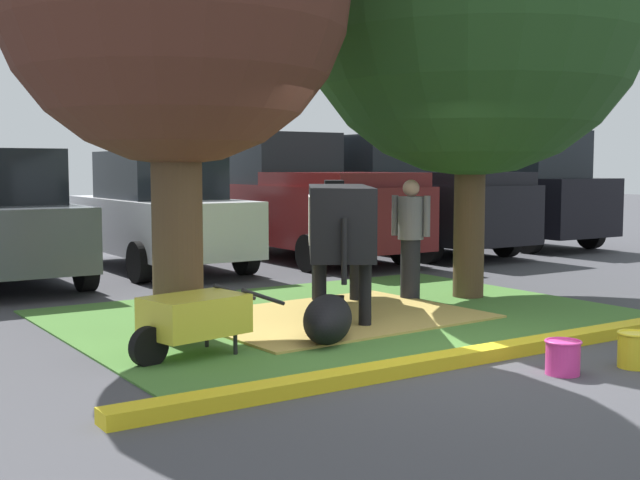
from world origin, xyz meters
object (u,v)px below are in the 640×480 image
pickup_truck_black (407,198)px  suv_black (509,189)px  bucket_yellow (635,349)px  pickup_truck_maroon (303,200)px  cow_holstein (339,221)px  bucket_pink (563,356)px  person_handler (411,236)px  calf_lying (328,319)px  hatchback_white (159,212)px  wheelbarrow (193,317)px

pickup_truck_black → suv_black: (2.79, -0.18, 0.16)m
bucket_yellow → pickup_truck_black: 9.96m
suv_black → pickup_truck_maroon: bearing=176.3°
cow_holstein → bucket_pink: (-0.09, -3.47, -0.97)m
person_handler → calf_lying: bearing=-146.9°
hatchback_white → pickup_truck_black: bearing=-0.8°
bucket_pink → bucket_yellow: 0.74m
bucket_pink → pickup_truck_black: size_ratio=0.06×
pickup_truck_maroon → suv_black: suv_black is taller
bucket_yellow → suv_black: 11.40m
pickup_truck_maroon → hatchback_white: bearing=-178.5°
pickup_truck_black → suv_black: 2.80m
bucket_yellow → pickup_truck_black: size_ratio=0.06×
pickup_truck_black → suv_black: bearing=-3.8°
wheelbarrow → bucket_yellow: size_ratio=5.12×
hatchback_white → calf_lying: bearing=-97.9°
person_handler → pickup_truck_maroon: 5.24m
bucket_yellow → wheelbarrow: bearing=141.2°
cow_holstein → wheelbarrow: 2.82m
cow_holstein → person_handler: 1.37m
bucket_yellow → hatchback_white: bearing=94.9°
cow_holstein → calf_lying: cow_holstein is taller
hatchback_white → pickup_truck_maroon: size_ratio=0.82×
bucket_pink → suv_black: suv_black is taller
hatchback_white → suv_black: 8.20m
cow_holstein → pickup_truck_maroon: pickup_truck_maroon is taller
cow_holstein → bucket_yellow: bearing=-80.2°
cow_holstein → hatchback_white: hatchback_white is taller
cow_holstein → pickup_truck_black: pickup_truck_black is taller
cow_holstein → pickup_truck_maroon: (2.82, 5.26, -0.01)m
suv_black → bucket_pink: bearing=-134.1°
cow_holstein → suv_black: suv_black is taller
bucket_pink → suv_black: 11.74m
calf_lying → bucket_yellow: (1.66, -2.37, -0.07)m
suv_black → pickup_truck_black: bearing=176.2°
calf_lying → hatchback_white: 6.57m
calf_lying → wheelbarrow: wheelbarrow is taller
calf_lying → pickup_truck_black: bearing=45.4°
cow_holstein → bucket_yellow: 3.83m
bucket_pink → pickup_truck_maroon: 9.25m
person_handler → pickup_truck_black: pickup_truck_black is taller
calf_lying → bucket_pink: calf_lying is taller
person_handler → bucket_pink: bearing=-110.8°
bucket_yellow → pickup_truck_black: (4.64, 8.76, 0.95)m
cow_holstein → suv_black: bearing=31.4°
wheelbarrow → bucket_pink: size_ratio=5.16×
bucket_pink → pickup_truck_black: bearing=58.0°
calf_lying → bucket_yellow: calf_lying is taller
wheelbarrow → bucket_yellow: wheelbarrow is taller
hatchback_white → pickup_truck_black: pickup_truck_black is taller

